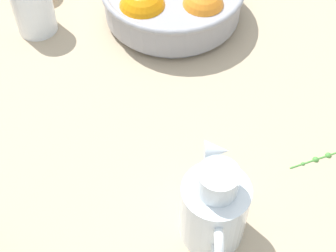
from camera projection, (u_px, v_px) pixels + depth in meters
The scene contains 4 objects.
ground_plane at pixel (181, 141), 80.89cm from camera, with size 132.76×96.64×3.00cm, color tan.
juice_pitcher at pixel (214, 211), 65.17cm from camera, with size 11.08×10.39×15.02cm.
juice_glass at pixel (34, 10), 92.61cm from camera, with size 7.49×7.49×9.72cm.
herb_sprig_0 at pixel (319, 158), 76.69cm from camera, with size 3.69×8.39×0.99cm.
Camera 1 is at (34.05, -34.99, 63.08)cm, focal length 53.51 mm.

